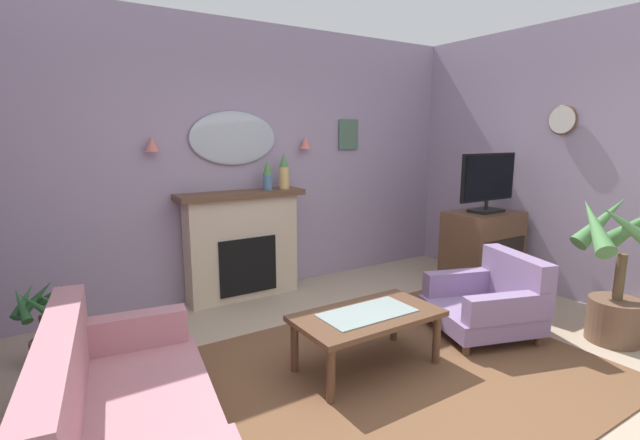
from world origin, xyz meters
name	(u,v)px	position (x,y,z in m)	size (l,w,h in m)	color
floor	(407,395)	(0.00, 0.00, -0.05)	(6.42, 6.00, 0.10)	tan
wall_back	(251,161)	(0.00, 2.55, 1.46)	(6.42, 0.10, 2.92)	#9E8CA8
wall_right	(624,165)	(2.76, 0.00, 1.46)	(0.10, 6.00, 2.92)	#9E8CA8
patterned_rug	(388,375)	(0.00, 0.20, 0.01)	(3.20, 2.40, 0.01)	brown
fireplace	(243,246)	(-0.22, 2.33, 0.57)	(1.36, 0.36, 1.16)	beige
mantel_vase_centre	(268,175)	(0.08, 2.30, 1.32)	(0.11, 0.11, 0.33)	#4C7093
mantel_vase_right	(284,172)	(0.28, 2.30, 1.35)	(0.11, 0.11, 0.40)	tan
wall_mirror	(234,138)	(-0.22, 2.47, 1.71)	(0.96, 0.06, 0.56)	#B2BCC6
wall_sconce_left	(152,144)	(-1.07, 2.42, 1.66)	(0.14, 0.14, 0.14)	#D17066
wall_sconce_right	(305,142)	(0.63, 2.42, 1.66)	(0.14, 0.14, 0.14)	#D17066
wall_clock	(563,120)	(2.67, 0.59, 1.90)	(0.04, 0.31, 0.31)	silver
framed_picture	(348,134)	(1.28, 2.48, 1.75)	(0.28, 0.03, 0.36)	#4C6B56
coffee_table	(367,320)	(-0.06, 0.38, 0.38)	(1.10, 0.60, 0.45)	brown
floral_couch	(114,405)	(-1.82, 0.34, 0.32)	(1.10, 1.81, 0.76)	#B77A84
armchair_by_coffee_table	(490,300)	(1.25, 0.29, 0.31)	(1.03, 1.02, 0.71)	gray
tv_cabinet	(482,251)	(2.16, 1.09, 0.45)	(0.80, 0.57, 0.90)	brown
tv_flatscreen	(488,181)	(2.16, 1.07, 1.25)	(0.84, 0.24, 0.65)	black
potted_plant_tall_palm	(620,271)	(2.01, -0.40, 0.62)	(0.83, 0.85, 1.28)	brown
potted_plant_small_fern	(42,320)	(-2.11, 1.81, 0.34)	(0.42, 0.42, 0.64)	brown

